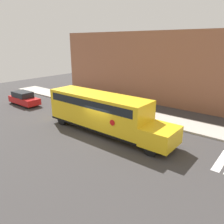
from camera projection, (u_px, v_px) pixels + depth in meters
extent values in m
plane|color=#3A3838|center=(102.00, 136.00, 17.63)|extent=(60.00, 60.00, 0.00)
cube|color=#B2ADA3|center=(144.00, 115.00, 22.42)|extent=(44.00, 3.00, 0.15)
cube|color=#935B42|center=(173.00, 68.00, 25.95)|extent=(32.00, 4.00, 8.45)
cube|color=white|center=(222.00, 160.00, 14.02)|extent=(0.50, 3.20, 0.01)
cube|color=yellow|center=(98.00, 110.00, 18.23)|extent=(9.34, 2.50, 2.72)
cube|color=yellow|center=(160.00, 136.00, 15.00)|extent=(2.22, 2.50, 1.27)
cube|color=black|center=(98.00, 124.00, 18.63)|extent=(9.34, 2.54, 0.16)
cube|color=black|center=(98.00, 101.00, 17.98)|extent=(8.59, 2.53, 0.64)
cylinder|color=red|center=(112.00, 123.00, 15.79)|extent=(0.44, 0.02, 0.44)
cylinder|color=black|center=(165.00, 138.00, 16.05)|extent=(1.00, 0.30, 1.00)
cylinder|color=black|center=(151.00, 149.00, 14.45)|extent=(1.00, 0.30, 1.00)
cylinder|color=black|center=(80.00, 114.00, 21.51)|extent=(1.00, 0.30, 1.00)
cylinder|color=black|center=(62.00, 119.00, 19.91)|extent=(1.00, 0.30, 1.00)
cube|color=red|center=(24.00, 100.00, 26.15)|extent=(4.39, 1.70, 0.71)
cube|color=#1E2328|center=(23.00, 94.00, 26.10)|extent=(2.46, 1.57, 0.64)
cylinder|color=black|center=(37.00, 103.00, 25.90)|extent=(0.64, 0.22, 0.64)
cylinder|color=black|center=(26.00, 106.00, 24.82)|extent=(0.64, 0.22, 0.64)
cylinder|color=black|center=(24.00, 99.00, 27.63)|extent=(0.64, 0.22, 0.64)
cylinder|color=black|center=(13.00, 101.00, 26.55)|extent=(0.64, 0.22, 0.64)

